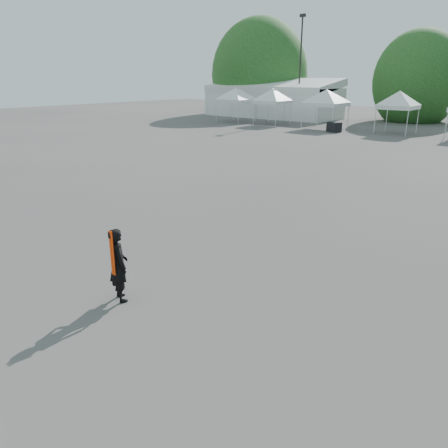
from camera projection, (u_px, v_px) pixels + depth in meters
The scene contains 11 objects.
ground at pixel (219, 259), 11.01m from camera, with size 120.00×120.00×0.00m, color #474442.
marquee at pixel (272, 99), 49.18m from camera, with size 15.00×6.25×4.23m.
light_pole_west at pixel (300, 62), 44.80m from camera, with size 0.60×0.25×10.30m.
tree_far_w at pixel (259, 75), 52.96m from camera, with size 4.80×4.80×7.30m.
tree_mid_w at pixel (417, 81), 43.68m from camera, with size 4.16×4.16×6.33m.
tent_a at pixel (236, 91), 43.30m from camera, with size 4.25×4.25×3.88m.
tent_b at pixel (273, 91), 40.94m from camera, with size 3.86×3.86×3.88m.
tent_c at pixel (327, 93), 37.76m from camera, with size 4.48×4.48×3.88m.
tent_d at pixel (400, 94), 34.18m from camera, with size 3.82×3.82×3.88m.
man at pixel (119, 265), 8.80m from camera, with size 0.66×0.55×1.55m.
crate_west at pixel (334, 127), 36.13m from camera, with size 1.03×0.80×0.80m, color black.
Camera 1 is at (6.61, -7.70, 4.38)m, focal length 35.00 mm.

